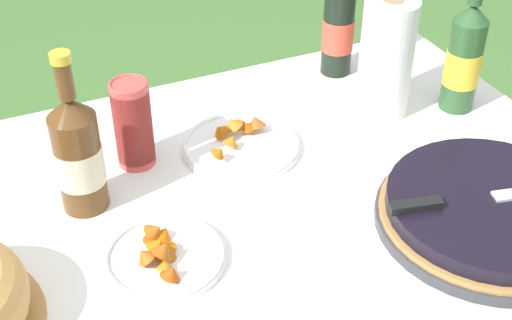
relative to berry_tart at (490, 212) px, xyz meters
name	(u,v)px	position (x,y,z in m)	size (l,w,h in m)	color
garden_table	(236,254)	(-0.40, 0.18, -0.10)	(1.41, 0.99, 0.71)	brown
tablecloth	(235,229)	(-0.40, 0.18, -0.04)	(1.42, 1.00, 0.10)	white
berry_tart	(490,212)	(0.00, 0.00, 0.00)	(0.39, 0.39, 0.06)	#38383D
serving_knife	(478,198)	(-0.03, 0.01, 0.04)	(0.37, 0.11, 0.01)	silver
cup_stack	(133,124)	(-0.50, 0.42, 0.06)	(0.07, 0.07, 0.18)	#E04C47
cider_bottle_green	(464,57)	(0.18, 0.34, 0.09)	(0.07, 0.07, 0.32)	#2D562D
cider_bottle_amber	(78,154)	(-0.62, 0.33, 0.08)	(0.08, 0.08, 0.30)	brown
juice_bottle_red	(338,25)	(0.02, 0.58, 0.09)	(0.07, 0.07, 0.31)	black
snack_plate_left	(164,255)	(-0.54, 0.14, -0.01)	(0.20, 0.20, 0.06)	white
snack_plate_right	(241,144)	(-0.30, 0.38, -0.02)	(0.23, 0.23, 0.06)	white
paper_towel_roll	(386,58)	(0.03, 0.39, 0.10)	(0.11, 0.11, 0.25)	white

